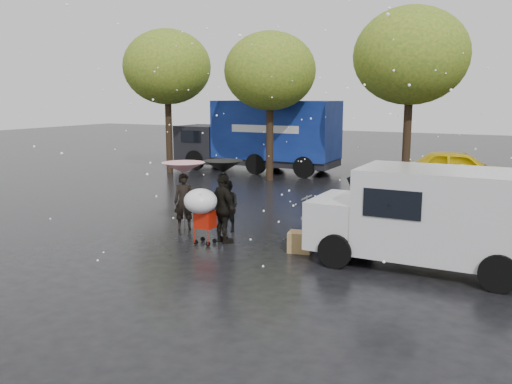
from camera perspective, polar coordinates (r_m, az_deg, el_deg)
The scene contains 14 objects.
ground at distance 14.13m, azimuth -3.59°, elevation -5.30°, with size 90.00×90.00×0.00m, color black.
person_pink at distance 15.42m, azimuth -7.56°, elevation -1.00°, with size 0.58×0.38×1.60m, color black.
person_middle at distance 15.08m, azimuth -3.00°, elevation -1.48°, with size 0.70×0.55×1.45m, color black.
person_black at distance 13.88m, azimuth -3.43°, elevation -1.71°, with size 1.07×0.44×1.82m, color black.
umbrella_pink at distance 15.26m, azimuth -7.65°, elevation 2.54°, with size 1.22×1.22×1.91m.
umbrella_black at distance 13.70m, azimuth -3.48°, elevation 2.68°, with size 1.01×1.01×2.14m.
vendor_cart at distance 14.37m, azimuth 8.41°, elevation -2.14°, with size 1.52×0.80×1.27m.
shopping_cart at distance 13.64m, azimuth -5.78°, elevation -1.29°, with size 0.84×0.84×1.46m.
white_van at distance 12.42m, azimuth 17.88°, elevation -2.42°, with size 4.91×2.18×2.20m.
blue_truck at distance 27.10m, azimuth 0.49°, elevation 5.91°, with size 8.30×2.60×3.50m.
box_ground_near at distance 13.23m, azimuth 4.66°, elevation -5.26°, with size 0.56×0.45×0.50m, color olive.
box_ground_far at distance 14.63m, azimuth 8.74°, elevation -4.08°, with size 0.50×0.39×0.39m, color olive.
yellow_taxi at distance 23.64m, azimuth 20.55°, elevation 2.27°, with size 1.85×4.61×1.57m, color yellow.
tree_row at distance 22.96m, azimuth 8.51°, elevation 13.20°, with size 21.60×4.40×7.12m.
Camera 1 is at (7.04, -11.66, 3.76)m, focal length 38.00 mm.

